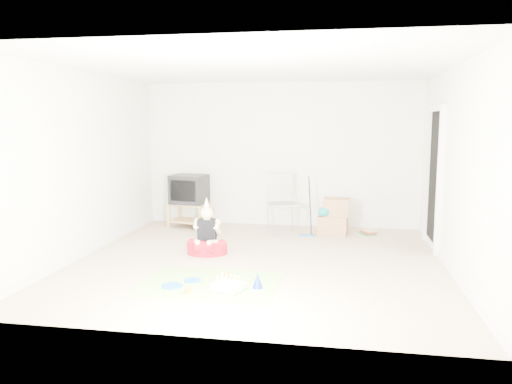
% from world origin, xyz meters
% --- Properties ---
extents(ground, '(5.00, 5.00, 0.00)m').
position_xyz_m(ground, '(0.00, 0.00, 0.00)').
color(ground, '#C3A88C').
rests_on(ground, ground).
extents(doorway_recess, '(0.02, 0.90, 2.05)m').
position_xyz_m(doorway_recess, '(2.48, 1.20, 1.02)').
color(doorway_recess, black).
rests_on(doorway_recess, ground).
extents(tv_stand, '(0.78, 0.59, 0.44)m').
position_xyz_m(tv_stand, '(-1.59, 1.99, 0.26)').
color(tv_stand, '#AD874E').
rests_on(tv_stand, ground).
extents(crt_tv, '(0.67, 0.58, 0.51)m').
position_xyz_m(crt_tv, '(-1.59, 1.99, 0.70)').
color(crt_tv, black).
rests_on(crt_tv, tv_stand).
extents(folding_chair, '(0.60, 0.59, 1.05)m').
position_xyz_m(folding_chair, '(0.13, 1.76, 0.51)').
color(folding_chair, '#9B9BA0').
rests_on(folding_chair, ground).
extents(cardboard_boxes, '(0.53, 0.41, 0.61)m').
position_xyz_m(cardboard_boxes, '(0.99, 1.85, 0.29)').
color(cardboard_boxes, '#A0744D').
rests_on(cardboard_boxes, ground).
extents(floor_mop, '(0.26, 0.33, 0.98)m').
position_xyz_m(floor_mop, '(0.55, 1.63, 0.26)').
color(floor_mop, '#225CAE').
rests_on(floor_mop, ground).
extents(book_pile, '(0.28, 0.31, 0.08)m').
position_xyz_m(book_pile, '(1.57, 1.95, 0.04)').
color(book_pile, '#236B31').
rests_on(book_pile, ground).
extents(seated_woman, '(0.61, 0.61, 0.83)m').
position_xyz_m(seated_woman, '(-0.80, 0.27, 0.18)').
color(seated_woman, '#B41020').
rests_on(seated_woman, ground).
extents(party_mat, '(1.63, 1.19, 0.01)m').
position_xyz_m(party_mat, '(-0.41, -1.06, 0.00)').
color(party_mat, '#FF3583').
rests_on(party_mat, ground).
extents(birthday_cake, '(0.40, 0.36, 0.15)m').
position_xyz_m(birthday_cake, '(-0.13, -1.26, 0.04)').
color(birthday_cake, silver).
rests_on(birthday_cake, party_mat).
extents(blue_plate_near, '(0.22, 0.22, 0.01)m').
position_xyz_m(blue_plate_near, '(-0.63, -1.00, 0.01)').
color(blue_plate_near, blue).
rests_on(blue_plate_near, party_mat).
extents(blue_plate_far, '(0.28, 0.28, 0.01)m').
position_xyz_m(blue_plate_far, '(-0.81, -1.23, 0.01)').
color(blue_plate_far, blue).
rests_on(blue_plate_far, party_mat).
extents(orange_cup_near, '(0.08, 0.08, 0.07)m').
position_xyz_m(orange_cup_near, '(-0.24, -0.84, 0.04)').
color(orange_cup_near, orange).
rests_on(orange_cup_near, party_mat).
extents(orange_cup_far, '(0.09, 0.09, 0.08)m').
position_xyz_m(orange_cup_far, '(-0.55, -1.43, 0.05)').
color(orange_cup_far, orange).
rests_on(orange_cup_far, party_mat).
extents(blue_party_hat, '(0.13, 0.13, 0.18)m').
position_xyz_m(blue_party_hat, '(0.18, -1.12, 0.09)').
color(blue_party_hat, '#1934B0').
rests_on(blue_party_hat, party_mat).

